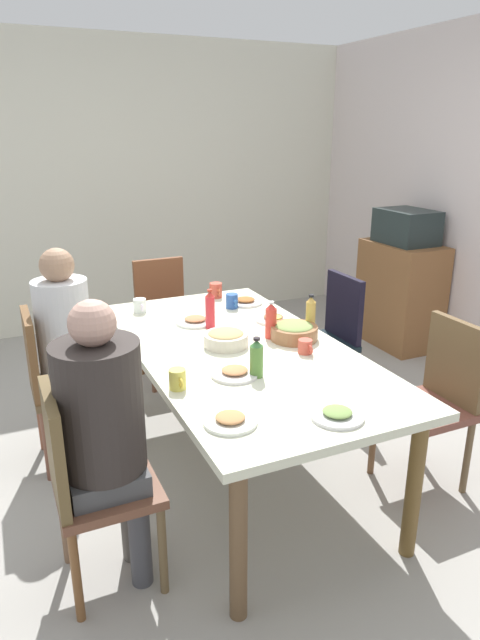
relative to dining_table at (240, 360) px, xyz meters
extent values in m
plane|color=#9B9891|center=(0.00, 0.00, -0.67)|extent=(6.63, 6.63, 0.00)
cube|color=silver|center=(-2.82, 0.00, 0.63)|extent=(0.12, 4.86, 2.60)
cube|color=beige|center=(0.00, 0.00, 0.05)|extent=(2.02, 1.03, 0.04)
cylinder|color=brown|center=(-0.91, -0.42, -0.32)|extent=(0.07, 0.07, 0.70)
cylinder|color=brown|center=(0.91, -0.42, -0.32)|extent=(0.07, 0.07, 0.70)
cylinder|color=brown|center=(-0.91, 0.42, -0.32)|extent=(0.07, 0.07, 0.70)
cylinder|color=brown|center=(0.91, 0.42, -0.32)|extent=(0.07, 0.07, 0.70)
cube|color=black|center=(-0.51, 0.82, -0.23)|extent=(0.40, 0.40, 0.04)
cylinder|color=black|center=(-0.34, 0.99, -0.45)|extent=(0.04, 0.04, 0.43)
cylinder|color=black|center=(-0.68, 0.99, -0.45)|extent=(0.04, 0.04, 0.43)
cylinder|color=black|center=(-0.34, 0.65, -0.45)|extent=(0.04, 0.04, 0.43)
cylinder|color=black|center=(-0.68, 0.65, -0.45)|extent=(0.04, 0.04, 0.43)
cube|color=black|center=(-0.51, 1.00, 0.01)|extent=(0.38, 0.04, 0.45)
cube|color=brown|center=(0.51, 0.82, -0.23)|extent=(0.40, 0.40, 0.04)
cylinder|color=brown|center=(0.68, 0.99, -0.45)|extent=(0.04, 0.04, 0.43)
cylinder|color=brown|center=(0.34, 0.99, -0.45)|extent=(0.04, 0.04, 0.43)
cylinder|color=brown|center=(0.68, 0.65, -0.45)|extent=(0.04, 0.04, 0.43)
cylinder|color=brown|center=(0.34, 0.65, -0.45)|extent=(0.04, 0.04, 0.43)
cube|color=brown|center=(0.51, 1.00, 0.01)|extent=(0.38, 0.04, 0.45)
cube|color=brown|center=(0.51, -0.82, -0.23)|extent=(0.40, 0.40, 0.04)
cylinder|color=brown|center=(0.34, -0.99, -0.45)|extent=(0.04, 0.04, 0.43)
cylinder|color=brown|center=(0.68, -0.99, -0.45)|extent=(0.04, 0.04, 0.43)
cylinder|color=brown|center=(0.34, -0.65, -0.45)|extent=(0.04, 0.04, 0.43)
cylinder|color=brown|center=(0.68, -0.65, -0.45)|extent=(0.04, 0.04, 0.43)
cube|color=brown|center=(0.51, -1.00, 0.01)|extent=(0.38, 0.04, 0.45)
cylinder|color=#48433E|center=(0.43, -0.72, -0.44)|extent=(0.09, 0.09, 0.45)
cylinder|color=#424248|center=(0.59, -0.72, -0.44)|extent=(0.09, 0.09, 0.45)
cube|color=#444547|center=(0.51, -0.82, -0.17)|extent=(0.30, 0.30, 0.10)
cylinder|color=#2E2825|center=(0.51, -0.82, 0.14)|extent=(0.34, 0.34, 0.52)
sphere|color=tan|center=(0.51, -0.82, 0.49)|extent=(0.18, 0.18, 0.18)
cube|color=brown|center=(-1.31, 0.00, -0.23)|extent=(0.40, 0.40, 0.04)
cylinder|color=brown|center=(-1.48, 0.17, -0.45)|extent=(0.04, 0.04, 0.43)
cylinder|color=brown|center=(-1.48, -0.17, -0.45)|extent=(0.04, 0.04, 0.43)
cylinder|color=brown|center=(-1.14, 0.17, -0.45)|extent=(0.04, 0.04, 0.43)
cylinder|color=brown|center=(-1.14, -0.17, -0.45)|extent=(0.04, 0.04, 0.43)
cube|color=brown|center=(-1.49, 0.00, 0.01)|extent=(0.04, 0.38, 0.45)
cube|color=brown|center=(-0.51, -0.82, -0.23)|extent=(0.40, 0.40, 0.04)
cylinder|color=brown|center=(-0.68, -0.99, -0.45)|extent=(0.04, 0.04, 0.43)
cylinder|color=brown|center=(-0.34, -0.99, -0.45)|extent=(0.04, 0.04, 0.43)
cylinder|color=brown|center=(-0.68, -0.65, -0.45)|extent=(0.04, 0.04, 0.43)
cylinder|color=brown|center=(-0.34, -0.65, -0.45)|extent=(0.04, 0.04, 0.43)
cube|color=brown|center=(-0.51, -1.00, 0.01)|extent=(0.38, 0.04, 0.45)
cylinder|color=#383D3F|center=(-0.59, -0.72, -0.44)|extent=(0.09, 0.09, 0.45)
cylinder|color=#37453D|center=(-0.43, -0.72, -0.44)|extent=(0.09, 0.09, 0.45)
cube|color=#434138|center=(-0.51, -0.82, -0.17)|extent=(0.30, 0.30, 0.10)
cylinder|color=silver|center=(-0.51, -0.82, 0.14)|extent=(0.29, 0.29, 0.52)
sphere|color=#A67F62|center=(-0.51, -0.82, 0.48)|extent=(0.18, 0.18, 0.18)
cylinder|color=white|center=(-0.46, -0.08, 0.08)|extent=(0.23, 0.23, 0.01)
ellipsoid|color=tan|center=(-0.46, -0.08, 0.10)|extent=(0.13, 0.13, 0.02)
cylinder|color=white|center=(0.71, -0.36, 0.08)|extent=(0.21, 0.21, 0.01)
ellipsoid|color=tan|center=(0.71, -0.36, 0.10)|extent=(0.12, 0.12, 0.02)
cylinder|color=white|center=(-0.30, 0.35, 0.08)|extent=(0.21, 0.21, 0.01)
ellipsoid|color=#9B6B41|center=(-0.30, 0.35, 0.10)|extent=(0.11, 0.11, 0.02)
cylinder|color=silver|center=(0.31, -0.17, 0.08)|extent=(0.22, 0.22, 0.01)
ellipsoid|color=tan|center=(0.31, -0.17, 0.10)|extent=(0.12, 0.12, 0.02)
cylinder|color=silver|center=(-0.68, 0.35, 0.08)|extent=(0.22, 0.22, 0.01)
ellipsoid|color=#AE6631|center=(-0.68, 0.35, 0.10)|extent=(0.12, 0.12, 0.02)
cylinder|color=silver|center=(0.84, 0.04, 0.08)|extent=(0.21, 0.21, 0.01)
ellipsoid|color=#7C9D51|center=(0.84, 0.04, 0.10)|extent=(0.12, 0.12, 0.02)
cylinder|color=#99653F|center=(0.01, 0.31, 0.11)|extent=(0.25, 0.25, 0.07)
ellipsoid|color=#89A157|center=(0.01, 0.31, 0.15)|extent=(0.20, 0.20, 0.04)
cylinder|color=beige|center=(-0.05, -0.06, 0.11)|extent=(0.23, 0.23, 0.07)
ellipsoid|color=tan|center=(-0.05, -0.06, 0.14)|extent=(0.19, 0.19, 0.04)
cylinder|color=#2C54A1|center=(-0.63, 0.23, 0.12)|extent=(0.08, 0.08, 0.09)
torus|color=#3060A5|center=(-0.58, 0.23, 0.12)|extent=(0.05, 0.01, 0.05)
cylinder|color=#CA4F3E|center=(0.21, 0.27, 0.11)|extent=(0.07, 0.07, 0.07)
torus|color=#C54635|center=(0.26, 0.27, 0.11)|extent=(0.05, 0.01, 0.05)
cylinder|color=#DCCF55|center=(0.33, -0.45, 0.12)|extent=(0.07, 0.07, 0.09)
torus|color=yellow|center=(0.38, -0.45, 0.12)|extent=(0.05, 0.01, 0.05)
cylinder|color=white|center=(-0.79, -0.32, 0.11)|extent=(0.08, 0.08, 0.08)
torus|color=white|center=(-0.74, -0.32, 0.11)|extent=(0.05, 0.01, 0.05)
cylinder|color=#DEC94D|center=(-0.16, 0.28, 0.11)|extent=(0.08, 0.08, 0.08)
torus|color=#DCBE4B|center=(-0.11, 0.28, 0.11)|extent=(0.05, 0.01, 0.05)
cylinder|color=#C84936|center=(-0.89, 0.22, 0.12)|extent=(0.08, 0.08, 0.10)
torus|color=#C55433|center=(-0.84, 0.22, 0.12)|extent=(0.05, 0.01, 0.05)
cylinder|color=#4F7D32|center=(0.36, -0.08, 0.15)|extent=(0.06, 0.06, 0.15)
cone|color=#427E3F|center=(0.36, -0.08, 0.24)|extent=(0.06, 0.06, 0.03)
cylinder|color=black|center=(0.36, -0.08, 0.26)|extent=(0.03, 0.03, 0.01)
cylinder|color=red|center=(-0.06, 0.21, 0.16)|extent=(0.06, 0.06, 0.17)
cone|color=red|center=(-0.06, 0.21, 0.25)|extent=(0.06, 0.06, 0.03)
cylinder|color=white|center=(-0.06, 0.21, 0.27)|extent=(0.03, 0.03, 0.01)
cylinder|color=gold|center=(-0.02, 0.44, 0.16)|extent=(0.05, 0.05, 0.18)
cone|color=gold|center=(-0.02, 0.44, 0.27)|extent=(0.05, 0.05, 0.03)
cylinder|color=black|center=(-0.02, 0.44, 0.29)|extent=(0.03, 0.03, 0.01)
cylinder|color=red|center=(-0.34, -0.03, 0.17)|extent=(0.05, 0.05, 0.19)
cone|color=red|center=(-0.34, -0.03, 0.28)|extent=(0.05, 0.05, 0.03)
cylinder|color=red|center=(-0.34, -0.03, 0.30)|extent=(0.03, 0.03, 0.01)
cube|color=brown|center=(-1.21, 2.07, -0.22)|extent=(0.70, 0.44, 0.90)
cube|color=#222E2E|center=(-1.21, 2.07, 0.37)|extent=(0.48, 0.36, 0.28)
camera|label=1|loc=(2.47, -1.11, 1.16)|focal=31.34mm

